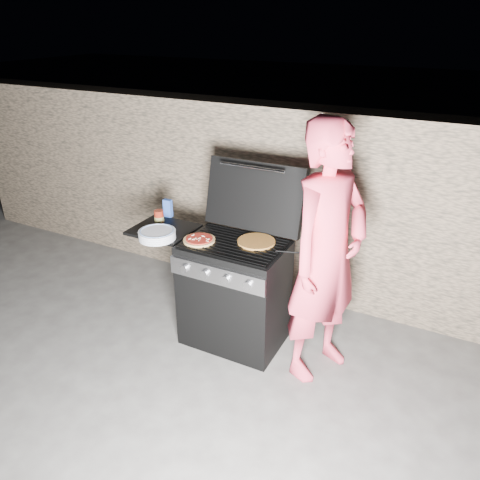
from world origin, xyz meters
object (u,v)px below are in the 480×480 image
at_px(gas_grill, 208,286).
at_px(pizza_topped, 199,239).
at_px(person, 327,255).
at_px(sauce_jar, 159,217).

relative_size(gas_grill, pizza_topped, 5.37).
distance_m(gas_grill, pizza_topped, 0.48).
bearing_deg(person, pizza_topped, 118.26).
distance_m(sauce_jar, person, 1.49).
bearing_deg(person, gas_grill, 113.14).
distance_m(pizza_topped, person, 1.01).
distance_m(gas_grill, sauce_jar, 0.72).
bearing_deg(sauce_jar, gas_grill, -6.46).
xyz_separation_m(gas_grill, pizza_topped, (-0.01, -0.09, 0.47)).
bearing_deg(gas_grill, sauce_jar, 173.54).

